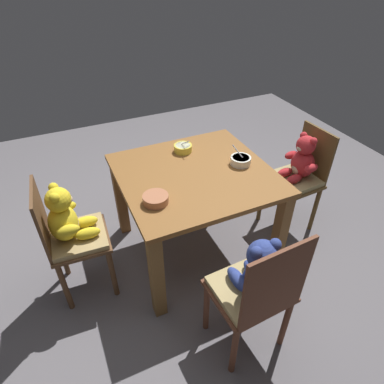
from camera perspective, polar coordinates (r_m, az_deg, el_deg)
The scene contains 8 objects.
ground_plane at distance 2.73m, azimuth 0.44°, elevation -9.70°, with size 5.20×5.20×0.04m.
dining_table at distance 2.32m, azimuth 0.51°, elevation 0.62°, with size 1.02×0.98×0.72m.
teddy_chair_near_front at distance 1.80m, azimuth 11.08°, elevation -14.96°, with size 0.43×0.38×0.93m.
teddy_chair_near_right at distance 2.72m, azimuth 18.00°, elevation 3.73°, with size 0.40×0.39×0.87m.
teddy_chair_near_left at distance 2.19m, azimuth -20.51°, elevation -5.65°, with size 0.38×0.39×0.88m.
porridge_bowl_terracotta_near_left at distance 1.98m, azimuth -6.29°, elevation -1.18°, with size 0.16×0.16×0.05m.
porridge_bowl_white_near_right at distance 2.34m, azimuth 8.38°, elevation 5.42°, with size 0.14×0.15×0.12m.
porridge_bowl_yellow_far_center at distance 2.47m, azimuth -1.57°, elevation 7.61°, with size 0.13×0.14×0.12m.
Camera 1 is at (-0.79, -1.70, 1.96)m, focal length 30.90 mm.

